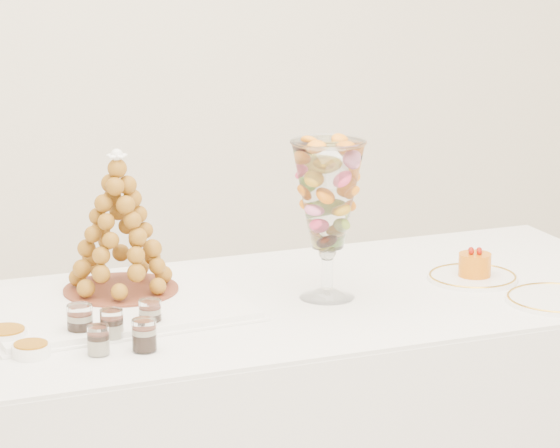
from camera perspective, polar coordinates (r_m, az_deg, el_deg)
name	(u,v)px	position (r m, az deg, el deg)	size (l,w,h in m)	color
lace_tray	(110,306)	(3.08, -7.33, -3.51)	(0.58, 0.44, 0.02)	white
macaron_vase	(328,197)	(3.09, 2.07, 1.16)	(0.17, 0.17, 0.37)	white
cake_plate	(472,278)	(3.32, 8.28, -2.29)	(0.22, 0.22, 0.01)	white
spare_plate	(557,300)	(3.18, 11.84, -3.20)	(0.24, 0.24, 0.01)	white
verrine_a	(80,322)	(2.89, -8.60, -4.17)	(0.06, 0.06, 0.08)	white
verrine_b	(112,325)	(2.87, -7.25, -4.33)	(0.05, 0.05, 0.07)	white
verrine_c	(150,315)	(2.93, -5.61, -3.90)	(0.05, 0.05, 0.07)	white
verrine_d	(98,340)	(2.79, -7.82, -4.98)	(0.05, 0.05, 0.06)	white
verrine_e	(144,335)	(2.80, -5.86, -4.79)	(0.05, 0.05, 0.07)	white
ramekin_back	(5,337)	(2.89, -11.74, -4.77)	(0.09, 0.09, 0.03)	white
ramekin_front	(31,350)	(2.81, -10.67, -5.37)	(0.08, 0.08, 0.02)	white
croquembouche	(119,223)	(3.11, -6.95, 0.05)	(0.27, 0.27, 0.34)	brown
mousse_cake	(475,264)	(3.31, 8.38, -1.72)	(0.08, 0.08, 0.07)	#D66909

